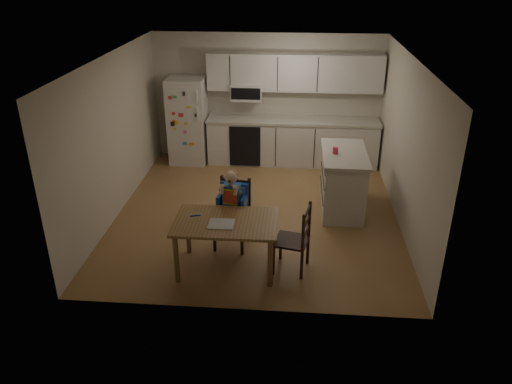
{
  "coord_description": "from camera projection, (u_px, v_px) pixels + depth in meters",
  "views": [
    {
      "loc": [
        0.58,
        -7.24,
        3.83
      ],
      "look_at": [
        0.07,
        -1.05,
        0.86
      ],
      "focal_mm": 35.0,
      "sensor_mm": 36.0,
      "label": 1
    }
  ],
  "objects": [
    {
      "name": "kitchen_island",
      "position": [
        343.0,
        181.0,
        8.1
      ],
      "size": [
        0.7,
        1.34,
        0.99
      ],
      "color": "silver",
      "rests_on": "ground"
    },
    {
      "name": "room",
      "position": [
        260.0,
        130.0,
        8.1
      ],
      "size": [
        4.52,
        5.01,
        2.51
      ],
      "color": "olive",
      "rests_on": "ground"
    },
    {
      "name": "toddler_spoon",
      "position": [
        194.0,
        216.0,
        6.55
      ],
      "size": [
        0.12,
        0.06,
        0.02
      ],
      "primitive_type": "cylinder",
      "rotation": [
        0.0,
        1.57,
        0.35
      ],
      "color": "#1C48B4",
      "rests_on": "dining_table"
    },
    {
      "name": "red_cup",
      "position": [
        335.0,
        150.0,
        7.83
      ],
      "size": [
        0.08,
        0.08,
        0.11
      ],
      "primitive_type": "cylinder",
      "color": "#E2304E",
      "rests_on": "kitchen_island"
    },
    {
      "name": "kitchen_run",
      "position": [
        292.0,
        120.0,
        9.8
      ],
      "size": [
        3.37,
        0.62,
        2.15
      ],
      "color": "silver",
      "rests_on": "ground"
    },
    {
      "name": "napkin",
      "position": [
        221.0,
        224.0,
        6.34
      ],
      "size": [
        0.32,
        0.28,
        0.01
      ],
      "primitive_type": "cube",
      "color": "#A6A6AB",
      "rests_on": "dining_table"
    },
    {
      "name": "chair_side",
      "position": [
        299.0,
        235.0,
        6.47
      ],
      "size": [
        0.5,
        0.5,
        0.95
      ],
      "rotation": [
        0.0,
        0.0,
        -1.79
      ],
      "color": "black",
      "rests_on": "ground"
    },
    {
      "name": "chair_booster",
      "position": [
        233.0,
        200.0,
        6.99
      ],
      "size": [
        0.51,
        0.51,
        1.18
      ],
      "rotation": [
        0.0,
        0.0,
        -0.17
      ],
      "color": "black",
      "rests_on": "ground"
    },
    {
      "name": "refrigerator",
      "position": [
        188.0,
        120.0,
        9.89
      ],
      "size": [
        0.72,
        0.7,
        1.7
      ],
      "primitive_type": "cube",
      "color": "silver",
      "rests_on": "ground"
    },
    {
      "name": "dining_table",
      "position": [
        226.0,
        227.0,
        6.47
      ],
      "size": [
        1.35,
        0.87,
        0.72
      ],
      "color": "brown",
      "rests_on": "ground"
    }
  ]
}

